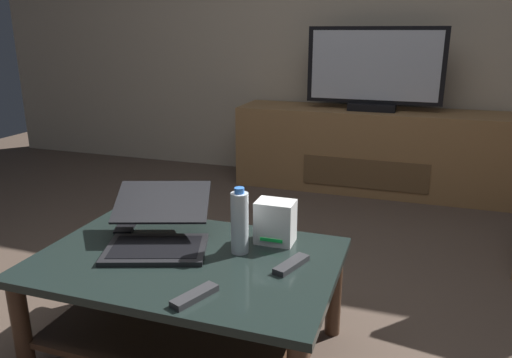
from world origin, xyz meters
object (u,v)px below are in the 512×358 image
object	(u,v)px
cell_phone	(126,226)
soundbar_remote	(194,296)
water_bottle_near	(240,222)
media_cabinet	(369,150)
tv_remote	(291,264)
coffee_table	(188,288)
router_box	(275,222)
television	(374,71)
laptop	(159,229)

from	to	relation	value
cell_phone	soundbar_remote	xyz separation A→B (m)	(0.50, -0.41, 0.01)
cell_phone	soundbar_remote	bearing A→B (deg)	-59.54
water_bottle_near	cell_phone	bearing A→B (deg)	172.39
water_bottle_near	soundbar_remote	distance (m)	0.36
media_cabinet	water_bottle_near	world-z (taller)	water_bottle_near
tv_remote	water_bottle_near	bearing A→B (deg)	-175.84
coffee_table	water_bottle_near	distance (m)	0.30
tv_remote	soundbar_remote	size ratio (longest dim) A/B	1.00
coffee_table	media_cabinet	size ratio (longest dim) A/B	0.53
router_box	soundbar_remote	xyz separation A→B (m)	(-0.11, -0.47, -0.07)
television	media_cabinet	bearing A→B (deg)	90.00
television	laptop	world-z (taller)	television
cell_phone	tv_remote	xyz separation A→B (m)	(0.72, -0.12, 0.01)
water_bottle_near	tv_remote	world-z (taller)	water_bottle_near
television	coffee_table	bearing A→B (deg)	-100.19
laptop	tv_remote	distance (m)	0.52
water_bottle_near	cell_phone	distance (m)	0.53
media_cabinet	water_bottle_near	distance (m)	2.17
media_cabinet	tv_remote	xyz separation A→B (m)	(-0.03, -2.20, 0.11)
coffee_table	laptop	world-z (taller)	laptop
router_box	cell_phone	bearing A→B (deg)	-174.86
coffee_table	media_cabinet	distance (m)	2.28
tv_remote	soundbar_remote	distance (m)	0.36
router_box	laptop	bearing A→B (deg)	-159.00
cell_phone	soundbar_remote	world-z (taller)	soundbar_remote
laptop	router_box	xyz separation A→B (m)	(0.40, 0.15, 0.02)
media_cabinet	television	xyz separation A→B (m)	(0.00, -0.02, 0.58)
coffee_table	router_box	bearing A→B (deg)	40.69
television	cell_phone	bearing A→B (deg)	-110.12
coffee_table	water_bottle_near	size ratio (longest dim) A/B	4.33
water_bottle_near	media_cabinet	bearing A→B (deg)	83.71
laptop	router_box	distance (m)	0.43
television	router_box	size ratio (longest dim) A/B	5.93
router_box	soundbar_remote	distance (m)	0.48
coffee_table	tv_remote	world-z (taller)	tv_remote
coffee_table	media_cabinet	xyz separation A→B (m)	(0.40, 2.24, 0.03)
laptop	cell_phone	distance (m)	0.24
coffee_table	television	world-z (taller)	television
television	soundbar_remote	bearing A→B (deg)	-95.92
laptop	coffee_table	bearing A→B (deg)	-24.80
router_box	water_bottle_near	size ratio (longest dim) A/B	0.67
cell_phone	soundbar_remote	distance (m)	0.64
coffee_table	water_bottle_near	world-z (taller)	water_bottle_near
television	water_bottle_near	xyz separation A→B (m)	(-0.24, -2.12, -0.37)
laptop	soundbar_remote	bearing A→B (deg)	-47.14
router_box	tv_remote	size ratio (longest dim) A/B	1.01
laptop	tv_remote	size ratio (longest dim) A/B	3.11
coffee_table	media_cabinet	bearing A→B (deg)	79.90
coffee_table	soundbar_remote	bearing A→B (deg)	-59.52
coffee_table	television	distance (m)	2.33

